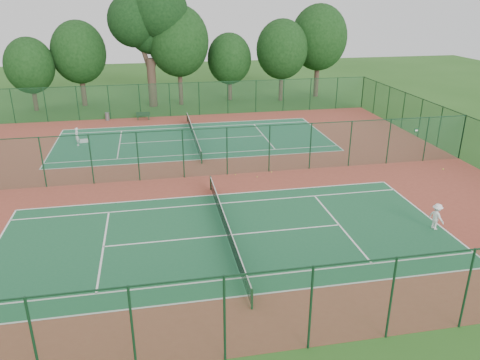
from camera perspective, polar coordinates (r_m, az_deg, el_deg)
name	(u,v)px	position (r m, az deg, el deg)	size (l,w,h in m)	color
ground	(206,176)	(33.37, -4.17, 0.51)	(120.00, 120.00, 0.00)	#28581B
red_pad	(206,176)	(33.37, -4.17, 0.51)	(40.00, 36.00, 0.01)	brown
court_near	(227,235)	(25.25, -1.65, -6.76)	(23.77, 10.97, 0.01)	#1C5A36
court_far	(194,140)	(41.84, -5.68, 4.92)	(23.77, 10.97, 0.01)	#1F6341
fence_north	(184,99)	(50.11, -6.78, 9.76)	(40.00, 0.09, 3.50)	#164426
fence_south	(268,313)	(16.89, 3.47, -15.92)	(40.00, 0.09, 3.50)	#164324
fence_east	(462,137)	(40.17, 25.47, 4.76)	(0.09, 36.00, 3.50)	#184929
fence_divider	(205,152)	(32.77, -4.25, 3.38)	(40.00, 0.09, 3.50)	#16442C
tennis_net_near	(226,227)	(25.00, -1.66, -5.69)	(0.10, 12.90, 0.97)	#153A1C
tennis_net_far	(193,134)	(41.69, -5.71, 5.62)	(0.10, 12.90, 0.97)	#123219
player_near	(436,217)	(27.72, 22.83, -4.12)	(0.97, 0.56, 1.50)	white
player_far	(77,137)	(42.12, -19.26, 5.02)	(0.56, 0.37, 1.55)	silver
trash_bin	(107,117)	(49.99, -15.88, 7.45)	(0.44, 0.44, 0.78)	slate
bench	(143,116)	(49.28, -11.72, 7.69)	(1.39, 0.44, 0.85)	black
kit_bag	(84,141)	(42.99, -18.47, 4.55)	(0.78, 0.29, 0.29)	silver
stray_ball_a	(272,172)	(33.97, 3.86, 0.98)	(0.06, 0.06, 0.06)	#D8EE37
stray_ball_b	(257,177)	(33.01, 2.11, 0.39)	(0.07, 0.07, 0.07)	#BAD531
stray_ball_c	(235,175)	(33.41, -0.57, 0.67)	(0.06, 0.06, 0.06)	#B6D130
big_tree	(149,20)	(54.37, -11.09, 18.63)	(8.68, 6.35, 13.33)	#3E2B22
evergreen_row	(185,103)	(56.61, -6.71, 9.32)	(39.00, 5.00, 12.00)	black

